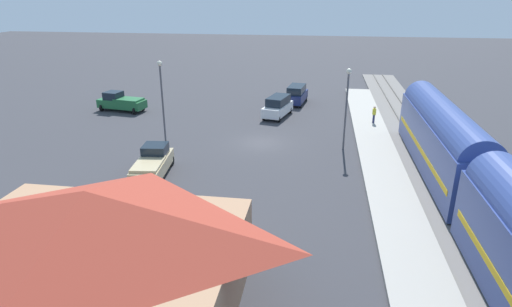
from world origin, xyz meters
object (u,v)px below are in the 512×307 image
station_building (93,248)px  passenger_train (484,188)px  pickup_green (121,102)px  light_pole_near_platform (347,99)px  pickup_tan (153,163)px  light_pole_lot_center (162,91)px  pedestrian_on_platform (374,113)px  suv_white (278,106)px  suv_navy (297,94)px

station_building → passenger_train: bearing=-154.6°
pickup_green → light_pole_near_platform: (-24.50, 9.07, 3.41)m
light_pole_near_platform → pickup_green: bearing=-20.3°
pickup_tan → light_pole_lot_center: bearing=-76.4°
passenger_train → pickup_green: size_ratio=6.32×
pedestrian_on_platform → pickup_tan: 23.21m
suv_white → light_pole_lot_center: 13.82m
station_building → light_pole_lot_center: size_ratio=1.76×
pickup_tan → light_pole_lot_center: size_ratio=0.77×
pickup_green → light_pole_lot_center: size_ratio=0.78×
pedestrian_on_platform → pickup_tan: (17.31, 15.46, -0.25)m
pickup_tan → light_pole_near_platform: 16.51m
station_building → light_pole_lot_center: 21.72m
suv_white → light_pole_near_platform: (-6.66, 9.35, 3.28)m
suv_white → pickup_tan: bearing=67.0°
pickup_tan → light_pole_lot_center: 8.65m
passenger_train → suv_white: size_ratio=6.83×
pickup_green → pedestrian_on_platform: bearing=176.7°
pickup_tan → suv_white: bearing=-113.0°
station_building → pedestrian_on_platform: bearing=-116.6°
passenger_train → light_pole_near_platform: bearing=-62.3°
suv_white → light_pole_lot_center: size_ratio=0.72×
passenger_train → pickup_green: passenger_train is taller
pedestrian_on_platform → suv_white: (9.93, -1.88, -0.13)m
passenger_train → pickup_green: (31.30, -22.00, -1.83)m
suv_navy → pickup_tan: 25.05m
suv_navy → suv_white: same height
pickup_green → suv_navy: size_ratio=1.10×
passenger_train → suv_navy: (11.82, -28.31, -1.71)m
station_building → pedestrian_on_platform: station_building is taller
pickup_tan → light_pole_near_platform: size_ratio=0.80×
station_building → suv_white: size_ratio=2.45×
station_building → suv_white: station_building is taller
pickup_green → suv_white: size_ratio=1.08×
passenger_train → suv_white: 26.09m
pickup_tan → light_pole_near_platform: (-14.04, -7.99, 3.41)m
suv_white → passenger_train: bearing=121.1°
pickup_green → light_pole_near_platform: 26.35m
pedestrian_on_platform → light_pole_near_platform: light_pole_near_platform is taller
passenger_train → suv_navy: size_ratio=6.98×
station_building → pedestrian_on_platform: (-14.47, -28.93, -1.55)m
light_pole_near_platform → passenger_train: bearing=117.7°
station_building → pickup_green: station_building is taller
pickup_green → pickup_tan: size_ratio=1.01×
suv_white → pickup_green: bearing=0.9°
passenger_train → station_building: bearing=25.4°
pedestrian_on_platform → suv_white: 10.11m
suv_navy → pickup_tan: suv_navy is taller
suv_white → light_pole_lot_center: bearing=46.4°
light_pole_lot_center → pickup_green: bearing=-47.5°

